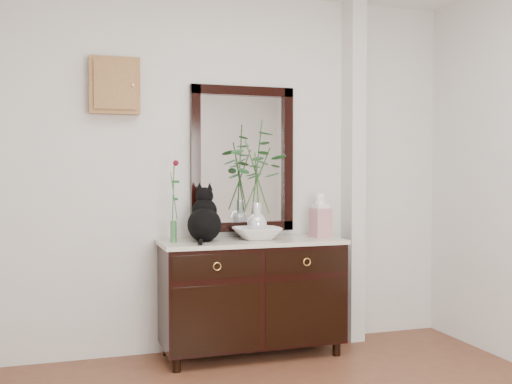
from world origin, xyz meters
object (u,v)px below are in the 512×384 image
object	(u,v)px
lotus_bowl	(257,233)
ginger_jar	(320,214)
sideboard	(252,291)
cat	(204,214)

from	to	relation	value
lotus_bowl	ginger_jar	size ratio (longest dim) A/B	1.02
sideboard	ginger_jar	world-z (taller)	ginger_jar
cat	ginger_jar	size ratio (longest dim) A/B	1.13
lotus_bowl	ginger_jar	bearing A→B (deg)	-1.03
cat	ginger_jar	distance (m)	0.90
ginger_jar	lotus_bowl	bearing A→B (deg)	178.97
sideboard	ginger_jar	xyz separation A→B (m)	(0.55, 0.01, 0.55)
cat	lotus_bowl	bearing A→B (deg)	15.17
ginger_jar	cat	bearing A→B (deg)	179.83
sideboard	cat	bearing A→B (deg)	177.96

